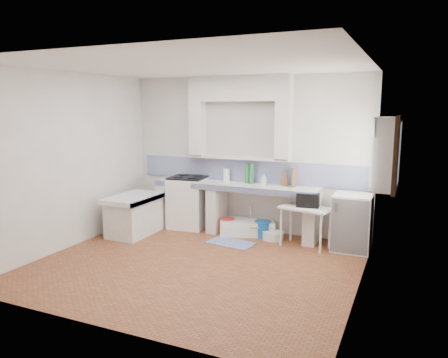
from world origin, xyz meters
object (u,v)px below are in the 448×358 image
at_px(side_table, 305,227).
at_px(fridge, 352,222).
at_px(stove, 189,203).
at_px(sink, 247,228).

bearing_deg(side_table, fridge, 25.13).
bearing_deg(side_table, stove, -174.06).
xyz_separation_m(stove, fridge, (3.00, -0.12, -0.02)).
distance_m(side_table, fridge, 0.74).
xyz_separation_m(stove, side_table, (2.29, -0.28, -0.14)).
bearing_deg(sink, stove, 156.85).
distance_m(sink, side_table, 1.17).
relative_size(side_table, fridge, 0.88).
bearing_deg(stove, side_table, -13.04).
bearing_deg(side_table, sink, 178.53).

